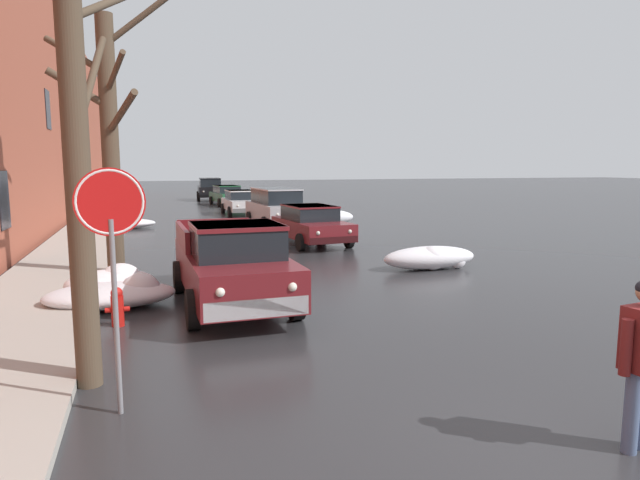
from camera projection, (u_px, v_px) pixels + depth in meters
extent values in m
plane|color=#2B2B2D|center=(552.00, 466.00, 5.25)|extent=(200.00, 200.00, 0.00)
cube|color=#A8A399|center=(85.00, 241.00, 20.47)|extent=(2.57, 80.00, 0.13)
cube|color=#9E4C38|center=(21.00, 92.00, 19.21)|extent=(0.60, 80.00, 10.80)
cube|color=black|center=(79.00, 181.00, 32.28)|extent=(0.08, 1.10, 1.60)
cube|color=black|center=(3.00, 200.00, 15.00)|extent=(0.08, 1.10, 1.60)
cube|color=black|center=(81.00, 141.00, 34.37)|extent=(0.08, 1.10, 1.60)
cube|color=black|center=(47.00, 110.00, 22.67)|extent=(0.08, 1.10, 1.60)
ellipsoid|color=white|center=(122.00, 224.00, 24.85)|extent=(2.91, 1.24, 0.45)
ellipsoid|color=white|center=(110.00, 224.00, 24.68)|extent=(0.53, 0.44, 0.44)
ellipsoid|color=white|center=(430.00, 258.00, 15.19)|extent=(2.74, 1.02, 0.63)
ellipsoid|color=white|center=(433.00, 258.00, 15.05)|extent=(0.80, 0.66, 0.66)
ellipsoid|color=white|center=(457.00, 261.00, 15.27)|extent=(0.49, 0.41, 0.41)
ellipsoid|color=white|center=(111.00, 284.00, 11.85)|extent=(1.89, 1.00, 0.63)
ellipsoid|color=white|center=(121.00, 280.00, 11.95)|extent=(0.89, 0.75, 0.75)
ellipsoid|color=white|center=(323.00, 218.00, 25.99)|extent=(3.07, 1.01, 0.78)
ellipsoid|color=white|center=(319.00, 220.00, 25.98)|extent=(0.62, 0.52, 0.52)
ellipsoid|color=white|center=(110.00, 295.00, 11.10)|extent=(2.57, 1.43, 0.49)
ellipsoid|color=white|center=(141.00, 289.00, 11.27)|extent=(0.78, 0.65, 0.65)
ellipsoid|color=white|center=(304.00, 218.00, 27.32)|extent=(1.80, 1.03, 0.49)
ellipsoid|color=white|center=(305.00, 217.00, 27.20)|extent=(0.73, 0.61, 0.61)
ellipsoid|color=white|center=(299.00, 216.00, 27.40)|extent=(0.84, 0.70, 0.70)
cylinder|color=#4C3D2D|center=(75.00, 134.00, 6.75)|extent=(0.32, 0.32, 6.49)
cylinder|color=#4C3D2D|center=(111.00, 2.00, 7.49)|extent=(1.03, 1.90, 1.06)
cylinder|color=#4C3D2D|center=(91.00, 83.00, 7.55)|extent=(0.39, 1.90, 1.64)
cylinder|color=#4C3D2D|center=(110.00, 149.00, 13.81)|extent=(0.43, 0.43, 6.55)
cylinder|color=#4C3D2D|center=(115.00, 73.00, 12.94)|extent=(0.59, 1.58, 0.83)
cylinder|color=#4C3D2D|center=(121.00, 113.00, 12.90)|extent=(0.83, 2.00, 0.92)
cylinder|color=#4C3D2D|center=(76.00, 56.00, 13.70)|extent=(1.59, 1.08, 1.07)
cylinder|color=#4C3D2D|center=(78.00, 89.00, 13.26)|extent=(1.44, 0.54, 0.93)
cylinder|color=#4C3D2D|center=(142.00, 17.00, 13.51)|extent=(1.89, 0.44, 1.51)
cube|color=maroon|center=(231.00, 270.00, 11.22)|extent=(1.94, 5.01, 0.76)
cube|color=black|center=(237.00, 240.00, 10.48)|extent=(1.65, 1.62, 0.64)
cube|color=maroon|center=(236.00, 226.00, 10.44)|extent=(1.69, 1.67, 0.08)
cube|color=maroon|center=(262.00, 233.00, 12.35)|extent=(0.15, 2.39, 0.44)
cube|color=maroon|center=(182.00, 236.00, 11.79)|extent=(0.15, 2.39, 0.44)
cube|color=maroon|center=(214.00, 228.00, 13.42)|extent=(1.74, 0.14, 0.44)
cube|color=#B7B7BC|center=(257.00, 308.00, 8.98)|extent=(1.75, 0.16, 0.32)
sphere|color=white|center=(292.00, 287.00, 9.09)|extent=(0.16, 0.16, 0.16)
sphere|color=white|center=(220.00, 292.00, 8.70)|extent=(0.16, 0.16, 0.16)
cylinder|color=black|center=(296.00, 301.00, 10.18)|extent=(0.23, 0.72, 0.72)
cylinder|color=black|center=(193.00, 309.00, 9.58)|extent=(0.23, 0.72, 0.72)
cylinder|color=black|center=(260.00, 272.00, 12.97)|extent=(0.23, 0.72, 0.72)
cylinder|color=black|center=(179.00, 277.00, 12.37)|extent=(0.23, 0.72, 0.72)
cube|color=maroon|center=(312.00, 228.00, 19.79)|extent=(2.09, 4.18, 0.60)
cube|color=black|center=(309.00, 212.00, 19.89)|extent=(1.68, 2.22, 0.52)
cube|color=maroon|center=(309.00, 206.00, 19.86)|extent=(1.72, 2.27, 0.06)
cube|color=black|center=(334.00, 240.00, 18.00)|extent=(1.73, 0.26, 0.22)
cube|color=black|center=(293.00, 227.00, 21.62)|extent=(1.73, 0.26, 0.22)
cylinder|color=black|center=(349.00, 239.00, 19.02)|extent=(0.23, 0.61, 0.60)
cylinder|color=black|center=(300.00, 242.00, 18.34)|extent=(0.23, 0.61, 0.60)
cylinder|color=black|center=(321.00, 231.00, 21.31)|extent=(0.23, 0.61, 0.60)
cylinder|color=black|center=(277.00, 234.00, 20.63)|extent=(0.23, 0.61, 0.60)
sphere|color=silver|center=(350.00, 231.00, 18.16)|extent=(0.14, 0.14, 0.14)
sphere|color=silver|center=(318.00, 233.00, 17.72)|extent=(0.14, 0.14, 0.14)
cube|color=#B7B7BC|center=(276.00, 212.00, 25.01)|extent=(2.04, 4.59, 0.80)
cube|color=black|center=(276.00, 196.00, 24.95)|extent=(1.72, 3.23, 0.68)
cube|color=#B7B7BC|center=(276.00, 189.00, 24.91)|extent=(1.75, 3.29, 0.06)
cube|color=#525254|center=(291.00, 223.00, 23.01)|extent=(1.77, 0.21, 0.22)
cube|color=#525254|center=(264.00, 214.00, 27.09)|extent=(1.77, 0.21, 0.22)
cylinder|color=black|center=(305.00, 223.00, 24.10)|extent=(0.22, 0.69, 0.68)
cylinder|color=black|center=(265.00, 224.00, 23.45)|extent=(0.22, 0.69, 0.68)
cylinder|color=black|center=(286.00, 217.00, 26.68)|extent=(0.22, 0.69, 0.68)
cylinder|color=black|center=(249.00, 219.00, 26.04)|extent=(0.22, 0.69, 0.68)
sphere|color=silver|center=(304.00, 214.00, 23.14)|extent=(0.14, 0.14, 0.14)
sphere|color=silver|center=(277.00, 215.00, 22.73)|extent=(0.14, 0.14, 0.14)
cube|color=silver|center=(241.00, 205.00, 31.65)|extent=(1.76, 4.11, 0.60)
cube|color=black|center=(240.00, 195.00, 31.76)|extent=(1.49, 2.15, 0.52)
cube|color=silver|center=(240.00, 191.00, 31.73)|extent=(1.52, 2.19, 0.06)
cube|color=slate|center=(248.00, 210.00, 29.80)|extent=(1.66, 0.14, 0.22)
cube|color=slate|center=(235.00, 205.00, 33.54)|extent=(1.66, 0.14, 0.22)
cylinder|color=black|center=(261.00, 211.00, 30.77)|extent=(0.19, 0.60, 0.60)
cylinder|color=black|center=(230.00, 212.00, 30.22)|extent=(0.19, 0.60, 0.60)
cylinder|color=black|center=(252.00, 208.00, 33.15)|extent=(0.19, 0.60, 0.60)
cylinder|color=black|center=(223.00, 208.00, 32.60)|extent=(0.19, 0.60, 0.60)
sphere|color=silver|center=(258.00, 205.00, 29.91)|extent=(0.14, 0.14, 0.14)
sphere|color=silver|center=(238.00, 206.00, 29.56)|extent=(0.14, 0.14, 0.14)
cube|color=#1E5633|center=(227.00, 197.00, 39.13)|extent=(2.14, 4.54, 0.60)
cube|color=black|center=(227.00, 189.00, 39.25)|extent=(1.70, 2.42, 0.52)
cube|color=#1E5633|center=(226.00, 186.00, 39.22)|extent=(1.74, 2.47, 0.06)
cube|color=black|center=(235.00, 201.00, 37.20)|extent=(1.71, 0.28, 0.22)
cube|color=black|center=(221.00, 198.00, 41.11)|extent=(1.71, 0.28, 0.22)
cylinder|color=black|center=(245.00, 202.00, 38.27)|extent=(0.24, 0.61, 0.60)
cylinder|color=black|center=(220.00, 203.00, 37.58)|extent=(0.24, 0.61, 0.60)
cylinder|color=black|center=(235.00, 200.00, 40.76)|extent=(0.24, 0.61, 0.60)
cylinder|color=black|center=(211.00, 200.00, 40.07)|extent=(0.24, 0.61, 0.60)
sphere|color=silver|center=(243.00, 197.00, 37.35)|extent=(0.14, 0.14, 0.14)
sphere|color=silver|center=(227.00, 198.00, 36.91)|extent=(0.14, 0.14, 0.14)
cube|color=black|center=(210.00, 191.00, 44.88)|extent=(2.14, 4.60, 0.80)
cube|color=black|center=(210.00, 182.00, 44.82)|extent=(1.79, 3.24, 0.68)
cube|color=black|center=(210.00, 178.00, 44.78)|extent=(1.83, 3.31, 0.06)
cube|color=black|center=(212.00, 196.00, 42.81)|extent=(1.83, 0.23, 0.22)
cube|color=black|center=(209.00, 193.00, 47.03)|extent=(1.83, 0.23, 0.22)
cylinder|color=black|center=(223.00, 197.00, 43.83)|extent=(0.22, 0.69, 0.68)
cylinder|color=black|center=(199.00, 197.00, 43.37)|extent=(0.22, 0.69, 0.68)
cylinder|color=black|center=(221.00, 195.00, 46.51)|extent=(0.22, 0.69, 0.68)
cylinder|color=black|center=(198.00, 195.00, 46.05)|extent=(0.22, 0.69, 0.68)
sphere|color=silver|center=(219.00, 191.00, 42.88)|extent=(0.14, 0.14, 0.14)
sphere|color=silver|center=(204.00, 192.00, 42.58)|extent=(0.14, 0.14, 0.14)
cylinder|color=slate|center=(632.00, 412.00, 5.44)|extent=(0.17, 0.17, 0.86)
cylinder|color=#5B1919|center=(626.00, 347.00, 5.28)|extent=(0.12, 0.12, 0.56)
cylinder|color=red|center=(118.00, 311.00, 9.79)|extent=(0.22, 0.22, 0.55)
sphere|color=red|center=(117.00, 293.00, 9.75)|extent=(0.21, 0.21, 0.21)
cylinder|color=red|center=(108.00, 310.00, 9.74)|extent=(0.10, 0.09, 0.09)
cylinder|color=red|center=(127.00, 309.00, 9.84)|extent=(0.10, 0.09, 0.09)
cylinder|color=slate|center=(116.00, 319.00, 6.21)|extent=(0.06, 0.06, 2.27)
cylinder|color=red|center=(110.00, 202.00, 6.03)|extent=(0.76, 0.05, 0.76)
torus|color=white|center=(110.00, 202.00, 6.03)|extent=(0.74, 0.06, 0.74)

